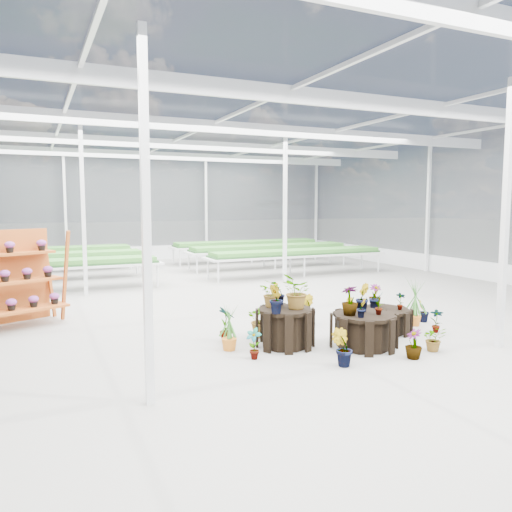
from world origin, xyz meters
name	(u,v)px	position (x,y,z in m)	size (l,w,h in m)	color
ground_plane	(247,315)	(0.00, 0.00, 0.00)	(24.00, 24.00, 0.00)	gray
greenhouse_shell	(247,213)	(0.00, 0.00, 2.25)	(18.00, 24.00, 4.50)	white
steel_frame	(247,213)	(0.00, 0.00, 2.25)	(18.00, 24.00, 4.50)	silver
nursery_benches	(167,262)	(0.00, 7.20, 0.42)	(16.00, 7.00, 0.84)	silver
plinth_tall	(285,328)	(-0.34, -2.48, 0.33)	(0.97, 0.97, 0.66)	black
plinth_mid	(364,331)	(0.86, -3.08, 0.29)	(1.11, 1.11, 0.59)	black
plinth_low	(385,320)	(1.86, -2.38, 0.22)	(1.00, 1.00, 0.45)	black
shelf_rack	(15,279)	(-4.59, 0.99, 0.96)	(1.82, 0.96, 1.93)	#9B4617
nursery_plants	(321,311)	(0.43, -2.36, 0.53)	(4.73, 3.02, 1.26)	#34702A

